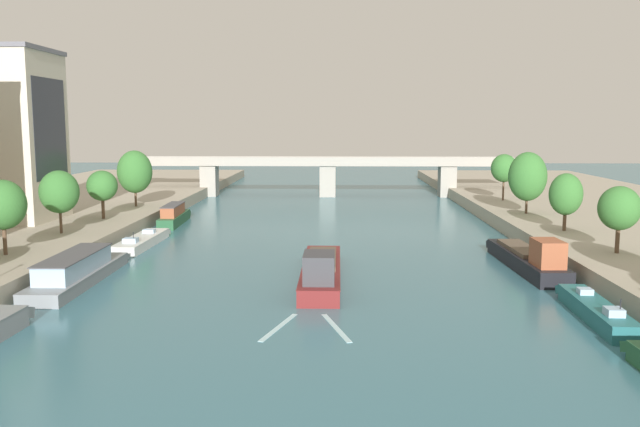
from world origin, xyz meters
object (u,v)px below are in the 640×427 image
moored_boat_right_end (595,310)px  tree_right_by_lamp (504,168)px  tree_left_third (135,172)px  moored_boat_left_end (142,241)px  barge_midriver (321,270)px  moored_boat_right_far (528,258)px  bridge_far (328,171)px  moored_boat_left_near (77,271)px  tree_left_distant (2,205)px  tree_right_second (619,208)px  tree_left_far (59,192)px  tree_right_midway (566,194)px  tree_left_second (102,186)px  moored_boat_left_second (174,216)px

moored_boat_right_end → tree_right_by_lamp: tree_right_by_lamp is taller
tree_left_third → tree_right_by_lamp: (51.52, 8.62, 0.01)m
moored_boat_left_end → moored_boat_right_end: bearing=-34.2°
barge_midriver → moored_boat_right_far: 18.74m
tree_left_third → bridge_far: size_ratio=0.11×
moored_boat_left_near → moored_boat_right_end: moored_boat_left_near is taller
moored_boat_left_end → moored_boat_right_end: (37.56, -25.49, 0.09)m
tree_left_third → bridge_far: (25.53, 29.21, -1.87)m
moored_boat_right_far → tree_right_by_lamp: bearing=79.4°
barge_midriver → moored_boat_right_far: size_ratio=1.10×
tree_left_distant → tree_right_second: (52.33, 2.21, -0.39)m
moored_boat_left_end → tree_left_distant: tree_left_distant is taller
moored_boat_left_end → tree_left_distant: 16.54m
tree_left_far → tree_right_midway: 51.88m
tree_right_second → tree_right_by_lamp: 40.10m
moored_boat_right_far → bridge_far: size_ratio=0.25×
tree_left_second → moored_boat_right_end: bearing=-37.1°
barge_midriver → moored_boat_right_end: barge_midriver is taller
tree_left_far → moored_boat_left_near: bearing=-63.0°
tree_left_distant → tree_right_by_lamp: bearing=38.9°
moored_boat_right_end → tree_right_midway: 27.40m
barge_midriver → tree_right_by_lamp: (25.46, 44.32, 5.39)m
moored_boat_right_end → tree_right_by_lamp: size_ratio=1.69×
moored_boat_left_near → bridge_far: bridge_far is taller
moored_boat_left_near → moored_boat_right_end: (37.84, -8.82, -0.44)m
tree_left_third → tree_right_by_lamp: tree_left_third is taller
moored_boat_left_near → tree_left_far: (-7.28, 14.29, 4.89)m
tree_left_far → tree_left_third: 22.47m
moored_boat_left_second → bridge_far: 39.24m
moored_boat_left_end → tree_right_by_lamp: size_ratio=1.93×
tree_left_far → tree_right_by_lamp: (52.32, 31.07, 0.46)m
moored_boat_right_far → tree_right_second: size_ratio=2.85×
moored_boat_right_end → moored_boat_right_far: bearing=90.7°
tree_right_second → tree_right_midway: tree_right_midway is taller
moored_boat_left_near → tree_left_far: size_ratio=2.56×
tree_left_far → bridge_far: (26.32, 51.67, -1.42)m
moored_boat_left_near → moored_boat_right_far: size_ratio=0.99×
moored_boat_left_second → moored_boat_left_end: bearing=-88.6°
tree_left_second → barge_midriver: bearing=-42.2°
moored_boat_left_near → tree_left_second: (-6.70, 24.86, 4.53)m
moored_boat_left_end → moored_boat_right_end: moored_boat_right_end is taller
moored_boat_left_near → tree_left_third: size_ratio=2.17×
moored_boat_left_end → barge_midriver: bearing=-39.0°
tree_right_midway → tree_right_by_lamp: size_ratio=0.89×
moored_boat_left_second → moored_boat_right_end: size_ratio=1.05×
barge_midriver → moored_boat_right_far: (18.07, 4.95, 0.04)m
moored_boat_left_second → moored_boat_right_end: moored_boat_left_second is taller
moored_boat_right_end → tree_right_midway: tree_right_midway is taller
tree_left_far → tree_left_third: bearing=88.0°
tree_left_distant → bridge_far: tree_left_distant is taller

